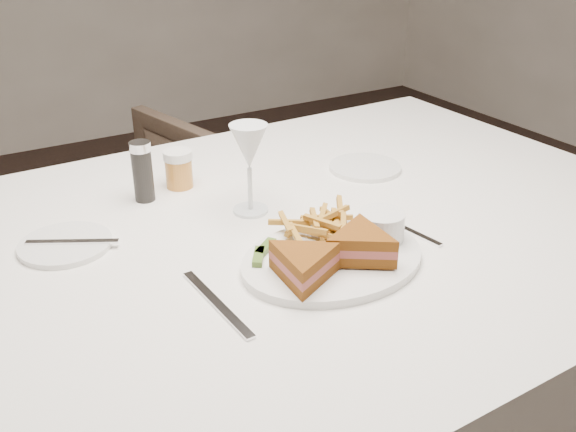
% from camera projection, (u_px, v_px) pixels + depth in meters
% --- Properties ---
extents(ground, '(5.00, 5.00, 0.00)m').
position_uv_depth(ground, '(289.00, 402.00, 1.84)').
color(ground, black).
rests_on(ground, ground).
extents(table, '(1.62, 1.10, 0.75)m').
position_uv_depth(table, '(276.00, 388.00, 1.34)').
color(table, white).
rests_on(table, ground).
extents(chair_far, '(0.84, 0.81, 0.73)m').
position_uv_depth(chair_far, '(113.00, 240.00, 1.94)').
color(chair_far, '#47372B').
rests_on(chair_far, ground).
extents(table_setting, '(0.82, 0.60, 0.18)m').
position_uv_depth(table_setting, '(296.00, 223.00, 1.12)').
color(table_setting, white).
rests_on(table_setting, table).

